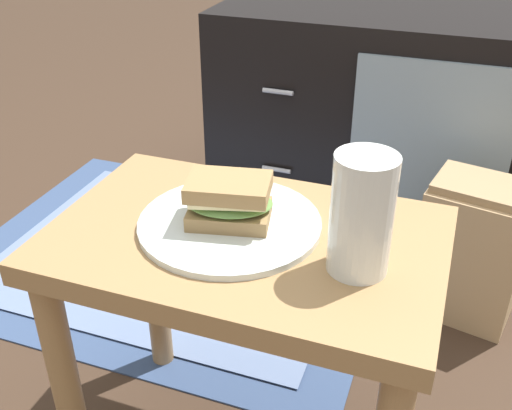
% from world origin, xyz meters
% --- Properties ---
extents(side_table, '(0.56, 0.36, 0.46)m').
position_xyz_m(side_table, '(0.00, 0.00, 0.37)').
color(side_table, '#A37A4C').
rests_on(side_table, ground).
extents(tv_cabinet, '(0.96, 0.46, 0.58)m').
position_xyz_m(tv_cabinet, '(0.08, 0.95, 0.29)').
color(tv_cabinet, black).
rests_on(tv_cabinet, ground).
extents(area_rug, '(1.07, 0.85, 0.01)m').
position_xyz_m(area_rug, '(-0.39, 0.50, 0.00)').
color(area_rug, '#384C72').
rests_on(area_rug, ground).
extents(plate, '(0.26, 0.26, 0.01)m').
position_xyz_m(plate, '(-0.03, 0.01, 0.47)').
color(plate, silver).
rests_on(plate, side_table).
extents(sandwich_front, '(0.14, 0.11, 0.07)m').
position_xyz_m(sandwich_front, '(-0.03, 0.01, 0.50)').
color(sandwich_front, '#9E7A4C').
rests_on(sandwich_front, plate).
extents(beer_glass, '(0.08, 0.08, 0.16)m').
position_xyz_m(beer_glass, '(0.16, -0.03, 0.54)').
color(beer_glass, silver).
rests_on(beer_glass, side_table).
extents(paper_bag, '(0.24, 0.20, 0.33)m').
position_xyz_m(paper_bag, '(0.33, 0.53, 0.16)').
color(paper_bag, tan).
rests_on(paper_bag, ground).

